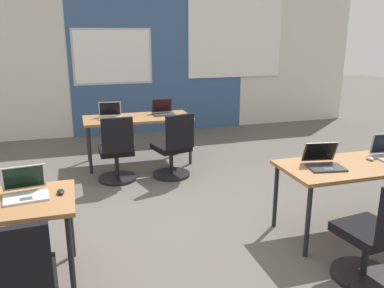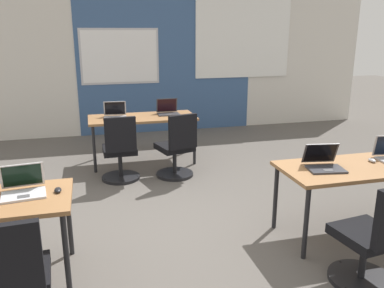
{
  "view_description": "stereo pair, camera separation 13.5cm",
  "coord_description": "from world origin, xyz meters",
  "px_view_note": "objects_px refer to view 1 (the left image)",
  "views": [
    {
      "loc": [
        -0.89,
        -3.69,
        1.98
      ],
      "look_at": [
        0.23,
        0.1,
        0.85
      ],
      "focal_mm": 37.4,
      "sensor_mm": 36.0,
      "label": 1
    },
    {
      "loc": [
        -0.76,
        -3.73,
        1.98
      ],
      "look_at": [
        0.23,
        0.1,
        0.85
      ],
      "focal_mm": 37.4,
      "sensor_mm": 36.0,
      "label": 2
    }
  ],
  "objects_px": {
    "chair_near_right_inner": "(375,241)",
    "chair_far_left": "(117,155)",
    "chair_far_right": "(174,151)",
    "laptop_far_left": "(110,115)",
    "laptop_far_right": "(163,111)",
    "laptop_near_right_inner": "(324,162)",
    "desk_near_right": "(360,169)",
    "desk_far_center": "(138,121)",
    "mouse_near_left_inner": "(61,192)",
    "mouse_near_right_end": "(370,158)",
    "laptop_near_left_inner": "(25,190)"
  },
  "relations": [
    {
      "from": "laptop_far_right",
      "to": "laptop_near_right_inner",
      "type": "bearing_deg",
      "value": -71.66
    },
    {
      "from": "laptop_far_right",
      "to": "chair_far_right",
      "type": "distance_m",
      "value": 0.96
    },
    {
      "from": "laptop_near_left_inner",
      "to": "desk_far_center",
      "type": "bearing_deg",
      "value": 56.93
    },
    {
      "from": "laptop_far_left",
      "to": "desk_near_right",
      "type": "bearing_deg",
      "value": -47.88
    },
    {
      "from": "mouse_near_right_end",
      "to": "laptop_far_right",
      "type": "bearing_deg",
      "value": 118.03
    },
    {
      "from": "laptop_far_right",
      "to": "chair_far_right",
      "type": "bearing_deg",
      "value": -93.26
    },
    {
      "from": "mouse_near_right_end",
      "to": "laptop_near_right_inner",
      "type": "xyz_separation_m",
      "value": [
        -0.57,
        -0.05,
        0.03
      ]
    },
    {
      "from": "mouse_near_left_inner",
      "to": "desk_near_right",
      "type": "bearing_deg",
      "value": -0.89
    },
    {
      "from": "mouse_near_left_inner",
      "to": "chair_far_left",
      "type": "relative_size",
      "value": 0.11
    },
    {
      "from": "desk_near_right",
      "to": "laptop_near_right_inner",
      "type": "xyz_separation_m",
      "value": [
        -0.41,
        0.02,
        0.11
      ]
    },
    {
      "from": "chair_near_right_inner",
      "to": "desk_near_right",
      "type": "bearing_deg",
      "value": -127.4
    },
    {
      "from": "desk_near_right",
      "to": "chair_far_right",
      "type": "height_order",
      "value": "chair_far_right"
    },
    {
      "from": "laptop_near_left_inner",
      "to": "laptop_near_right_inner",
      "type": "bearing_deg",
      "value": -8.5
    },
    {
      "from": "chair_far_left",
      "to": "desk_near_right",
      "type": "bearing_deg",
      "value": 135.35
    },
    {
      "from": "desk_far_center",
      "to": "mouse_near_right_end",
      "type": "height_order",
      "value": "mouse_near_right_end"
    },
    {
      "from": "laptop_near_right_inner",
      "to": "laptop_far_left",
      "type": "height_order",
      "value": "laptop_far_left"
    },
    {
      "from": "chair_far_left",
      "to": "chair_near_right_inner",
      "type": "bearing_deg",
      "value": 119.95
    },
    {
      "from": "laptop_near_left_inner",
      "to": "chair_far_left",
      "type": "distance_m",
      "value": 2.23
    },
    {
      "from": "mouse_near_right_end",
      "to": "laptop_near_right_inner",
      "type": "bearing_deg",
      "value": -175.17
    },
    {
      "from": "laptop_near_right_inner",
      "to": "mouse_near_left_inner",
      "type": "xyz_separation_m",
      "value": [
        -2.4,
        0.03,
        -0.03
      ]
    },
    {
      "from": "laptop_near_left_inner",
      "to": "laptop_far_right",
      "type": "xyz_separation_m",
      "value": [
        1.73,
        2.81,
        0.0
      ]
    },
    {
      "from": "desk_near_right",
      "to": "laptop_far_right",
      "type": "bearing_deg",
      "value": 114.86
    },
    {
      "from": "laptop_near_right_inner",
      "to": "chair_far_right",
      "type": "xyz_separation_m",
      "value": [
        -0.98,
        2.0,
        -0.39
      ]
    },
    {
      "from": "chair_near_right_inner",
      "to": "chair_far_right",
      "type": "height_order",
      "value": "same"
    },
    {
      "from": "mouse_near_right_end",
      "to": "laptop_near_left_inner",
      "type": "xyz_separation_m",
      "value": [
        -3.23,
        0.01,
        0.03
      ]
    },
    {
      "from": "desk_far_center",
      "to": "laptop_near_left_inner",
      "type": "relative_size",
      "value": 4.39
    },
    {
      "from": "laptop_near_left_inner",
      "to": "laptop_far_left",
      "type": "height_order",
      "value": "laptop_far_left"
    },
    {
      "from": "chair_near_right_inner",
      "to": "desk_far_center",
      "type": "bearing_deg",
      "value": -78.02
    },
    {
      "from": "laptop_near_right_inner",
      "to": "laptop_far_left",
      "type": "bearing_deg",
      "value": 130.84
    },
    {
      "from": "laptop_far_left",
      "to": "chair_near_right_inner",
      "type": "bearing_deg",
      "value": -59.97
    },
    {
      "from": "laptop_near_right_inner",
      "to": "chair_near_right_inner",
      "type": "height_order",
      "value": "laptop_near_right_inner"
    },
    {
      "from": "desk_near_right",
      "to": "mouse_near_left_inner",
      "type": "distance_m",
      "value": 2.81
    },
    {
      "from": "desk_far_center",
      "to": "chair_near_right_inner",
      "type": "distance_m",
      "value": 3.83
    },
    {
      "from": "mouse_near_right_end",
      "to": "mouse_near_left_inner",
      "type": "xyz_separation_m",
      "value": [
        -2.97,
        -0.02,
        0.0
      ]
    },
    {
      "from": "laptop_near_right_inner",
      "to": "laptop_far_right",
      "type": "bearing_deg",
      "value": 117.02
    },
    {
      "from": "chair_near_right_inner",
      "to": "laptop_far_right",
      "type": "distance_m",
      "value": 3.8
    },
    {
      "from": "chair_near_right_inner",
      "to": "mouse_near_left_inner",
      "type": "xyz_separation_m",
      "value": [
        -2.36,
        0.84,
        0.36
      ]
    },
    {
      "from": "mouse_near_left_inner",
      "to": "laptop_near_left_inner",
      "type": "bearing_deg",
      "value": 173.54
    },
    {
      "from": "chair_near_right_inner",
      "to": "chair_far_right",
      "type": "distance_m",
      "value": 2.96
    },
    {
      "from": "desk_far_center",
      "to": "mouse_near_left_inner",
      "type": "relative_size",
      "value": 15.56
    },
    {
      "from": "chair_near_right_inner",
      "to": "chair_far_left",
      "type": "relative_size",
      "value": 1.0
    },
    {
      "from": "mouse_near_left_inner",
      "to": "chair_far_left",
      "type": "bearing_deg",
      "value": 72.23
    },
    {
      "from": "laptop_far_left",
      "to": "mouse_near_left_inner",
      "type": "bearing_deg",
      "value": -98.31
    },
    {
      "from": "chair_near_right_inner",
      "to": "mouse_near_left_inner",
      "type": "distance_m",
      "value": 2.53
    },
    {
      "from": "mouse_near_right_end",
      "to": "chair_far_left",
      "type": "relative_size",
      "value": 0.11
    },
    {
      "from": "laptop_near_left_inner",
      "to": "chair_far_right",
      "type": "xyz_separation_m",
      "value": [
        1.68,
        1.94,
        -0.39
      ]
    },
    {
      "from": "mouse_near_right_end",
      "to": "mouse_near_left_inner",
      "type": "height_order",
      "value": "same"
    },
    {
      "from": "desk_near_right",
      "to": "laptop_near_left_inner",
      "type": "height_order",
      "value": "laptop_near_left_inner"
    },
    {
      "from": "laptop_near_left_inner",
      "to": "chair_far_left",
      "type": "xyz_separation_m",
      "value": [
        0.91,
        2.0,
        -0.39
      ]
    },
    {
      "from": "chair_far_right",
      "to": "laptop_far_left",
      "type": "distance_m",
      "value": 1.19
    }
  ]
}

